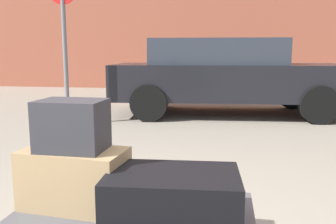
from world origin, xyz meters
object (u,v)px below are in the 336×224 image
at_px(bollard_kerb_near, 295,89).
at_px(no_parking_sign, 64,32).
at_px(duffel_bag_charcoal_topmost_pile, 72,125).
at_px(parked_car, 225,75).
at_px(suitcase_black_rear_left, 173,198).
at_px(duffel_bag_tan_front_left, 75,178).

distance_m(bollard_kerb_near, no_parking_sign, 5.66).
height_order(duffel_bag_charcoal_topmost_pile, parked_car, parked_car).
distance_m(suitcase_black_rear_left, bollard_kerb_near, 7.70).
bearing_deg(parked_car, duffel_bag_charcoal_topmost_pile, -98.38).
bearing_deg(bollard_kerb_near, duffel_bag_tan_front_left, -108.30).
xyz_separation_m(duffel_bag_tan_front_left, no_parking_sign, (-1.77, 3.75, 0.99)).
distance_m(duffel_bag_charcoal_topmost_pile, bollard_kerb_near, 7.75).
xyz_separation_m(parked_car, bollard_kerb_near, (1.66, 2.14, -0.45)).
relative_size(duffel_bag_tan_front_left, parked_car, 0.12).
distance_m(suitcase_black_rear_left, no_parking_sign, 4.62).
xyz_separation_m(bollard_kerb_near, no_parking_sign, (-4.20, -3.60, 1.18)).
bearing_deg(suitcase_black_rear_left, parked_car, 83.94).
bearing_deg(suitcase_black_rear_left, duffel_bag_charcoal_topmost_pile, 164.55).
xyz_separation_m(suitcase_black_rear_left, parked_car, (0.22, 5.32, 0.29)).
bearing_deg(duffel_bag_tan_front_left, parked_car, 87.62).
relative_size(parked_car, bollard_kerb_near, 7.20).
height_order(duffel_bag_tan_front_left, bollard_kerb_near, duffel_bag_tan_front_left).
bearing_deg(no_parking_sign, duffel_bag_charcoal_topmost_pile, -64.68).
bearing_deg(parked_car, no_parking_sign, -150.11).
relative_size(duffel_bag_charcoal_topmost_pile, bollard_kerb_near, 0.56).
distance_m(duffel_bag_charcoal_topmost_pile, parked_car, 5.26).
distance_m(parked_car, no_parking_sign, 3.02).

